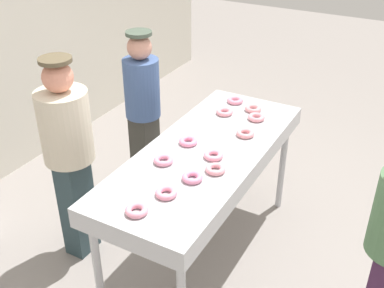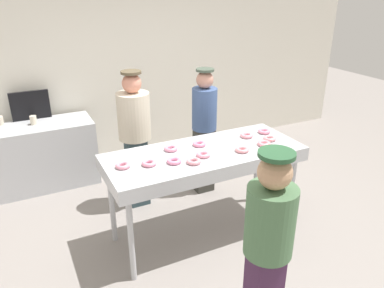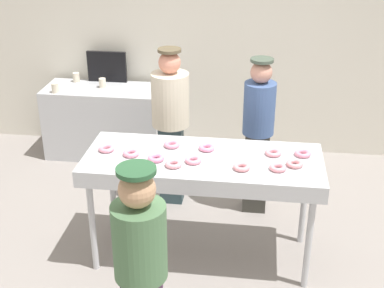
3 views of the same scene
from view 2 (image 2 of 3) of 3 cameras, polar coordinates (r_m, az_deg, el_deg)
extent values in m
plane|color=gray|center=(4.28, 1.74, -13.42)|extent=(16.00, 16.00, 0.00)
cube|color=silver|center=(5.74, -9.64, 12.96)|extent=(8.00, 0.12, 3.12)
cube|color=#B7BABF|center=(3.80, 1.91, -2.07)|extent=(2.02, 0.81, 0.14)
cube|color=slate|center=(3.79, 1.92, -1.64)|extent=(1.72, 0.57, 0.08)
cylinder|color=#B7BABF|center=(3.51, -9.25, -14.42)|extent=(0.06, 0.06, 0.86)
cylinder|color=#B7BABF|center=(4.28, 14.86, -7.43)|extent=(0.06, 0.06, 0.86)
cylinder|color=#B7BABF|center=(4.03, -12.11, -9.20)|extent=(0.06, 0.06, 0.86)
cylinder|color=#B7BABF|center=(4.71, 9.79, -3.93)|extent=(0.06, 0.06, 0.86)
torus|color=pink|center=(4.15, 8.33, 1.30)|extent=(0.20, 0.20, 0.04)
torus|color=pink|center=(3.89, 1.11, 0.03)|extent=(0.19, 0.19, 0.04)
torus|color=pink|center=(3.65, 1.74, -1.62)|extent=(0.14, 0.14, 0.04)
torus|color=pink|center=(3.79, 7.64, -0.86)|extent=(0.18, 0.18, 0.04)
torus|color=pink|center=(4.30, 10.95, 1.92)|extent=(0.19, 0.19, 0.04)
torus|color=pink|center=(3.52, -2.76, -2.60)|extent=(0.19, 0.19, 0.04)
torus|color=pink|center=(3.49, -10.51, -3.23)|extent=(0.17, 0.17, 0.04)
torus|color=pink|center=(3.78, -3.24, -0.69)|extent=(0.19, 0.19, 0.04)
torus|color=pink|center=(3.50, -6.57, -2.92)|extent=(0.18, 0.18, 0.04)
torus|color=pink|center=(4.11, 11.76, 0.83)|extent=(0.19, 0.19, 0.04)
torus|color=pink|center=(3.97, 10.92, 0.07)|extent=(0.17, 0.17, 0.04)
torus|color=pink|center=(3.51, 0.26, -2.65)|extent=(0.18, 0.18, 0.04)
cube|color=#34332D|center=(4.88, 1.80, -2.46)|extent=(0.24, 0.18, 0.88)
cylinder|color=#3F598C|center=(4.62, 1.91, 5.37)|extent=(0.31, 0.31, 0.52)
sphere|color=tan|center=(4.52, 1.97, 9.76)|extent=(0.21, 0.21, 0.21)
cylinder|color=#404D40|center=(4.50, 1.99, 11.24)|extent=(0.22, 0.22, 0.03)
cube|color=#2A3E44|center=(4.63, -8.33, -4.19)|extent=(0.24, 0.18, 0.89)
cylinder|color=beige|center=(4.34, -8.87, 4.23)|extent=(0.38, 0.38, 0.55)
sphere|color=tan|center=(4.24, -9.19, 9.11)|extent=(0.22, 0.22, 0.22)
cylinder|color=brown|center=(4.21, -9.30, 10.75)|extent=(0.23, 0.23, 0.03)
cylinder|color=#4C724C|center=(2.61, 11.83, -11.45)|extent=(0.34, 0.34, 0.51)
sphere|color=tan|center=(2.42, 12.54, -4.27)|extent=(0.23, 0.23, 0.23)
cylinder|color=#285432|center=(2.37, 12.81, -1.52)|extent=(0.24, 0.24, 0.03)
cube|color=#B7BABF|center=(5.40, -22.17, -1.67)|extent=(1.43, 0.61, 0.88)
cylinder|color=beige|center=(5.41, -27.24, 3.18)|extent=(0.08, 0.08, 0.11)
cylinder|color=beige|center=(5.25, -23.04, 3.37)|extent=(0.08, 0.08, 0.11)
cube|color=black|center=(5.43, -23.45, 5.43)|extent=(0.49, 0.04, 0.39)
camera|label=1|loc=(1.95, -60.93, 18.24)|focal=44.06mm
camera|label=3|loc=(2.35, 94.08, 11.01)|focal=49.96mm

